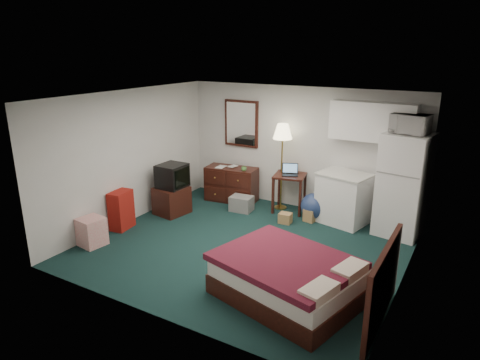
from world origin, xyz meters
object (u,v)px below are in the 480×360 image
Objects in this scene: desk at (289,193)px; kitchen_counter at (343,199)px; dresser at (232,184)px; floor_lamp at (282,167)px; bed at (288,278)px; fridge at (404,185)px; tv_stand at (172,200)px; suitcase at (121,210)px.

desk is 1.14m from kitchen_counter.
floor_lamp reaches higher than dresser.
bed is (1.30, -2.96, -0.10)m from desk.
floor_lamp is at bearing 131.01° from bed.
kitchen_counter is at bearing -6.80° from dresser.
bed is at bearing -98.08° from fridge.
desk is 2.39m from tv_stand.
suitcase is at bearing -133.26° from kitchen_counter.
dresser is 3.56m from fridge.
bed is at bearing -74.07° from kitchen_counter.
kitchen_counter is (2.47, 0.01, 0.10)m from dresser.
dresser is at bearing -174.02° from floor_lamp.
fridge reaches higher than floor_lamp.
desk reaches higher than tv_stand.
kitchen_counter is 0.52× the size of fridge.
suitcase is (-3.44, -2.33, -0.11)m from kitchen_counter.
fridge is 2.55× the size of suitcase.
kitchen_counter is at bearing -4.51° from floor_lamp.
fridge reaches higher than dresser.
floor_lamp is 2.30× the size of desk.
floor_lamp is 2.39m from fridge.
desk is at bearing -10.44° from floor_lamp.
floor_lamp is at bearing 40.80° from suitcase.
suitcase is at bearing -130.81° from floor_lamp.
dresser is 3.90m from bed.
desk is 1.07× the size of suitcase.
desk reaches higher than suitcase.
floor_lamp is 3.26m from suitcase.
floor_lamp is 2.47× the size of suitcase.
desk is (1.33, 0.08, 0.01)m from dresser.
fridge is (2.18, -0.05, 0.53)m from desk.
desk reaches higher than bed.
dresser is at bearing -167.03° from kitchen_counter.
kitchen_counter is 1.32× the size of suitcase.
fridge is at bearing -6.60° from dresser.
fridge is at bearing 19.19° from suitcase.
kitchen_counter is (1.13, -0.07, 0.09)m from desk.
suitcase reaches higher than tv_stand.
suitcase reaches higher than bed.
suitcase is at bearing -145.81° from desk.
dresser is 1.34m from desk.
desk is at bearing 42.96° from tv_stand.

